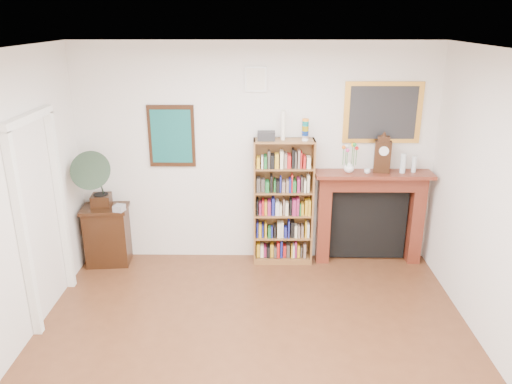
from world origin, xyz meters
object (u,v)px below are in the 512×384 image
at_px(bottle_left, 403,163).
at_px(bottle_right, 414,164).
at_px(bookshelf, 283,196).
at_px(fireplace, 370,208).
at_px(flower_vase, 349,167).
at_px(teacup, 367,171).
at_px(gramophone, 95,176).
at_px(mantel_clock, 382,155).
at_px(cd_stack, 119,208).
at_px(side_cabinet, 108,235).

distance_m(bottle_left, bottle_right, 0.15).
relative_size(bookshelf, fireplace, 1.29).
height_order(flower_vase, teacup, flower_vase).
bearing_deg(bottle_right, teacup, -173.20).
bearing_deg(gramophone, teacup, -4.75).
bearing_deg(bottle_right, gramophone, -177.64).
relative_size(mantel_clock, teacup, 5.96).
relative_size(cd_stack, mantel_clock, 0.26).
relative_size(bookshelf, mantel_clock, 4.13).
distance_m(bookshelf, cd_stack, 2.05).
height_order(flower_vase, bottle_left, bottle_left).
height_order(mantel_clock, bottle_left, mantel_clock).
bearing_deg(bookshelf, fireplace, 1.42).
height_order(bookshelf, fireplace, bookshelf).
bearing_deg(cd_stack, bottle_right, 3.44).
distance_m(bookshelf, gramophone, 2.34).
bearing_deg(bottle_left, mantel_clock, 177.22).
relative_size(teacup, bottle_right, 0.38).
bearing_deg(side_cabinet, bookshelf, -3.14).
bearing_deg(fireplace, gramophone, -176.86).
bearing_deg(gramophone, bottle_right, -3.96).
bearing_deg(teacup, gramophone, -178.43).
xyz_separation_m(mantel_clock, flower_vase, (-0.40, 0.00, -0.15)).
height_order(gramophone, mantel_clock, mantel_clock).
relative_size(bottle_left, bottle_right, 1.20).
bearing_deg(cd_stack, gramophone, 168.14).
bearing_deg(flower_vase, mantel_clock, -0.24).
height_order(mantel_clock, teacup, mantel_clock).
bearing_deg(bottle_right, cd_stack, -176.56).
relative_size(side_cabinet, bottle_left, 3.24).
bearing_deg(bottle_right, side_cabinet, -178.70).
bearing_deg(flower_vase, gramophone, -177.34).
xyz_separation_m(gramophone, bottle_right, (3.93, 0.16, 0.11)).
distance_m(fireplace, teacup, 0.55).
height_order(fireplace, bottle_left, bottle_left).
bearing_deg(bottle_left, teacup, -174.95).
xyz_separation_m(side_cabinet, gramophone, (-0.05, -0.07, 0.83)).
height_order(gramophone, teacup, gramophone).
xyz_separation_m(fireplace, gramophone, (-3.44, -0.19, 0.49)).
distance_m(side_cabinet, teacup, 3.40).
bearing_deg(bottle_left, flower_vase, 178.76).
height_order(gramophone, bottle_left, gramophone).
relative_size(bookshelf, bottle_left, 7.87).
distance_m(side_cabinet, flower_vase, 3.21).
height_order(cd_stack, bottle_right, bottle_right).
xyz_separation_m(cd_stack, teacup, (3.06, 0.15, 0.44)).
relative_size(side_cabinet, fireplace, 0.53).
bearing_deg(teacup, fireplace, 46.70).
bearing_deg(mantel_clock, bottle_right, 12.17).
bearing_deg(cd_stack, teacup, 2.80).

